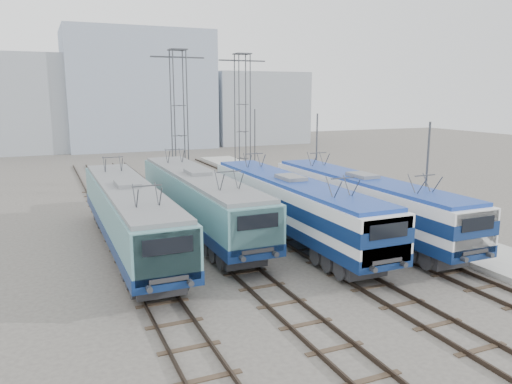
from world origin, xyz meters
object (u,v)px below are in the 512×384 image
object	(u,v)px
locomotive_center_right	(292,203)
mast_rear	(255,145)
mast_front	(426,185)
locomotive_far_left	(129,212)
locomotive_far_right	(363,199)
catenary_tower_east	(243,114)
catenary_tower_west	(179,116)
mast_mid	(316,159)
locomotive_center_left	(199,198)

from	to	relation	value
locomotive_center_right	mast_rear	distance (m)	21.17
mast_front	mast_rear	bearing A→B (deg)	90.00
locomotive_center_right	mast_rear	xyz separation A→B (m)	(6.35, 20.16, 1.22)
locomotive_far_left	locomotive_far_right	bearing A→B (deg)	-9.29
locomotive_far_right	mast_front	size ratio (longest dim) A/B	2.50
locomotive_far_right	mast_rear	bearing A→B (deg)	84.92
mast_rear	catenary_tower_east	bearing A→B (deg)	-136.40
locomotive_far_left	catenary_tower_west	size ratio (longest dim) A/B	1.49
locomotive_far_left	mast_rear	xyz separation A→B (m)	(15.35, 18.60, 1.27)
mast_mid	catenary_tower_west	bearing A→B (deg)	137.07
locomotive_far_left	locomotive_far_right	xyz separation A→B (m)	(13.50, -2.21, 0.01)
catenary_tower_west	mast_mid	size ratio (longest dim) A/B	1.71
locomotive_center_left	locomotive_center_right	world-z (taller)	locomotive_center_left
mast_mid	catenary_tower_east	bearing A→B (deg)	101.86
locomotive_far_left	locomotive_center_left	distance (m)	4.91
catenary_tower_east	mast_front	xyz separation A→B (m)	(2.10, -22.00, -3.14)
locomotive_center_left	locomotive_far_left	bearing A→B (deg)	-156.30
catenary_tower_east	mast_mid	xyz separation A→B (m)	(2.10, -10.00, -3.14)
locomotive_center_left	locomotive_far_right	bearing A→B (deg)	-24.93
locomotive_center_right	locomotive_far_right	world-z (taller)	locomotive_center_right
catenary_tower_east	mast_front	distance (m)	22.32
locomotive_far_left	locomotive_center_right	xyz separation A→B (m)	(9.00, -1.56, 0.05)
mast_front	locomotive_center_right	bearing A→B (deg)	148.84
locomotive_center_left	mast_rear	bearing A→B (deg)	56.87
locomotive_far_right	mast_rear	world-z (taller)	mast_rear
locomotive_center_left	locomotive_center_right	bearing A→B (deg)	-38.13
locomotive_far_right	mast_mid	xyz separation A→B (m)	(1.85, 8.81, 1.26)
locomotive_center_right	locomotive_center_left	bearing A→B (deg)	141.87
locomotive_center_right	mast_front	size ratio (longest dim) A/B	2.55
locomotive_center_right	catenary_tower_east	world-z (taller)	catenary_tower_east
mast_front	locomotive_far_left	bearing A→B (deg)	160.63
locomotive_center_right	mast_rear	bearing A→B (deg)	72.52
catenary_tower_east	mast_rear	xyz separation A→B (m)	(2.10, 2.00, -3.14)
mast_front	mast_rear	size ratio (longest dim) A/B	1.00
catenary_tower_east	mast_front	bearing A→B (deg)	-84.55
locomotive_far_right	mast_rear	xyz separation A→B (m)	(1.85, 20.81, 1.26)
locomotive_far_right	catenary_tower_east	distance (m)	19.32
mast_front	catenary_tower_west	bearing A→B (deg)	113.27
locomotive_far_left	catenary_tower_west	xyz separation A→B (m)	(6.75, 14.60, 4.41)
locomotive_center_right	mast_mid	xyz separation A→B (m)	(6.35, 8.16, 1.22)
catenary_tower_east	mast_rear	world-z (taller)	catenary_tower_east
catenary_tower_east	mast_mid	distance (m)	10.69
catenary_tower_west	mast_mid	world-z (taller)	catenary_tower_west
locomotive_center_left	mast_rear	world-z (taller)	mast_rear
locomotive_far_right	locomotive_far_left	bearing A→B (deg)	170.71
locomotive_far_right	catenary_tower_east	bearing A→B (deg)	90.76
locomotive_far_left	mast_rear	size ratio (longest dim) A/B	2.56
catenary_tower_west	catenary_tower_east	bearing A→B (deg)	17.10
locomotive_center_right	catenary_tower_west	world-z (taller)	catenary_tower_west
catenary_tower_west	mast_rear	world-z (taller)	catenary_tower_west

